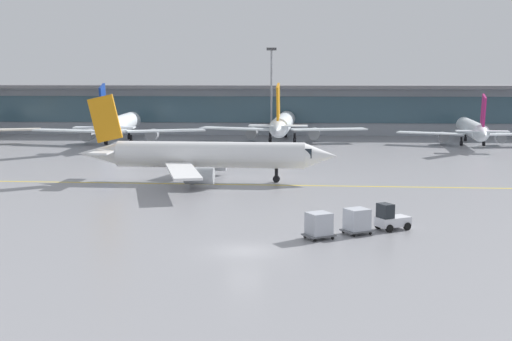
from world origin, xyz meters
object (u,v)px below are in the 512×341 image
at_px(cargo_dolly_trailing, 319,225).
at_px(apron_light_mast_1, 271,89).
at_px(cargo_dolly_lead, 357,220).
at_px(taxiing_regional_jet, 207,156).
at_px(gate_airplane_3, 472,129).
at_px(baggage_tug, 391,218).
at_px(gate_airplane_2, 283,124).
at_px(gate_airplane_1, 120,125).

height_order(cargo_dolly_trailing, apron_light_mast_1, apron_light_mast_1).
bearing_deg(cargo_dolly_trailing, cargo_dolly_lead, -0.00).
relative_size(taxiing_regional_jet, cargo_dolly_trailing, 11.16).
bearing_deg(apron_light_mast_1, cargo_dolly_lead, -83.23).
height_order(gate_airplane_3, cargo_dolly_lead, gate_airplane_3).
height_order(taxiing_regional_jet, cargo_dolly_trailing, taxiing_regional_jet).
bearing_deg(apron_light_mast_1, taxiing_regional_jet, -95.68).
height_order(taxiing_regional_jet, apron_light_mast_1, apron_light_mast_1).
height_order(gate_airplane_3, baggage_tug, gate_airplane_3).
xyz_separation_m(cargo_dolly_lead, apron_light_mast_1, (-9.28, 78.17, 7.89)).
bearing_deg(baggage_tug, cargo_dolly_trailing, -180.00).
bearing_deg(apron_light_mast_1, cargo_dolly_trailing, -85.45).
relative_size(gate_airplane_2, cargo_dolly_lead, 12.02).
bearing_deg(gate_airplane_2, gate_airplane_3, -94.32).
xyz_separation_m(gate_airplane_1, apron_light_mast_1, (25.31, 11.82, 5.82)).
bearing_deg(gate_airplane_2, taxiing_regional_jet, 173.24).
xyz_separation_m(gate_airplane_2, baggage_tug, (9.73, -69.95, -2.24)).
height_order(gate_airplane_1, taxiing_regional_jet, gate_airplane_1).
height_order(taxiing_regional_jet, cargo_dolly_lead, taxiing_regional_jet).
relative_size(gate_airplane_2, apron_light_mast_1, 1.91).
height_order(baggage_tug, apron_light_mast_1, apron_light_mast_1).
relative_size(gate_airplane_1, gate_airplane_2, 1.00).
bearing_deg(gate_airplane_2, cargo_dolly_trailing, -174.31).
bearing_deg(baggage_tug, apron_light_mast_1, 68.63).
bearing_deg(cargo_dolly_lead, cargo_dolly_trailing, 180.00).
bearing_deg(cargo_dolly_trailing, gate_airplane_3, 38.09).
bearing_deg(gate_airplane_1, cargo_dolly_trailing, -157.97).
height_order(cargo_dolly_lead, cargo_dolly_trailing, same).
xyz_separation_m(taxiing_regional_jet, cargo_dolly_lead, (14.53, -25.35, -1.85)).
bearing_deg(gate_airplane_2, gate_airplane_1, 103.13).
distance_m(taxiing_regional_jet, cargo_dolly_lead, 29.28).
bearing_deg(taxiing_regional_jet, baggage_tug, -52.21).
distance_m(taxiing_regional_jet, apron_light_mast_1, 53.42).
relative_size(gate_airplane_2, gate_airplane_3, 1.18).
relative_size(gate_airplane_1, cargo_dolly_lead, 12.02).
xyz_separation_m(gate_airplane_1, gate_airplane_3, (59.21, 1.40, -0.47)).
height_order(gate_airplane_2, gate_airplane_3, gate_airplane_2).
relative_size(gate_airplane_3, apron_light_mast_1, 1.62).
xyz_separation_m(cargo_dolly_trailing, apron_light_mast_1, (-6.36, 79.88, 7.89)).
distance_m(gate_airplane_2, gate_airplane_3, 31.87).
relative_size(cargo_dolly_trailing, apron_light_mast_1, 0.16).
distance_m(baggage_tug, apron_light_mast_1, 77.93).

